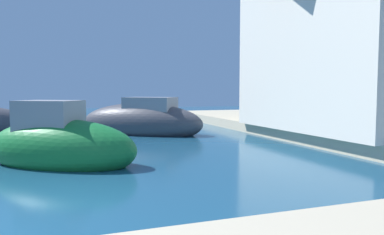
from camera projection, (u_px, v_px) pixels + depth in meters
quay_promenade at (246, 195)px, 6.48m from camera, size 44.00×32.00×0.50m
moored_boat_2 at (60, 145)px, 10.32m from camera, size 4.76×4.03×2.19m
moored_boat_4 at (142, 122)px, 17.89m from camera, size 6.25×5.68×2.21m
waterfront_building_main at (358, 34)px, 15.30m from camera, size 6.99×8.96×7.72m
quayside_tree at (291, 64)px, 22.76m from camera, size 2.96×2.96×4.74m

